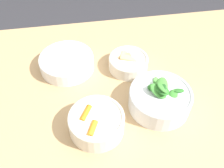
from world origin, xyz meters
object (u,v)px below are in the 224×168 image
at_px(bowl_cookies, 128,62).
at_px(bowl_beans_hotdog, 67,63).
at_px(bowl_carrots, 96,122).
at_px(bowl_greens, 160,99).

bearing_deg(bowl_cookies, bowl_beans_hotdog, 80.56).
distance_m(bowl_beans_hotdog, bowl_cookies, 0.22).
bearing_deg(bowl_carrots, bowl_beans_hotdog, 14.96).
bearing_deg(bowl_cookies, bowl_carrots, 149.07).
relative_size(bowl_carrots, bowl_beans_hotdog, 0.83).
height_order(bowl_beans_hotdog, bowl_cookies, bowl_cookies).
xyz_separation_m(bowl_carrots, bowl_greens, (0.05, -0.20, 0.00)).
bearing_deg(bowl_beans_hotdog, bowl_cookies, -99.44).
bearing_deg(bowl_carrots, bowl_greens, -75.64).
distance_m(bowl_carrots, bowl_greens, 0.21).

